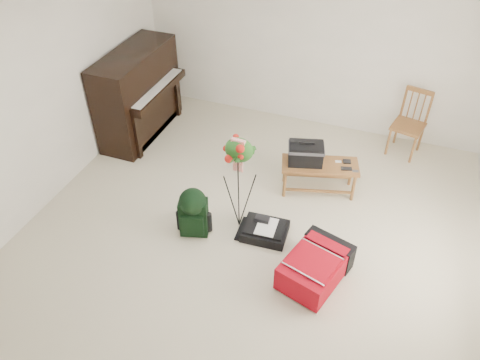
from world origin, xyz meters
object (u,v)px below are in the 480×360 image
at_px(black_duffel, 265,230).
at_px(green_backpack, 193,210).
at_px(red_suitcase, 316,263).
at_px(bench, 311,155).
at_px(flower_stand, 239,185).
at_px(dining_chair, 409,124).
at_px(piano, 139,95).

distance_m(black_duffel, green_backpack, 0.85).
bearing_deg(red_suitcase, bench, 123.97).
distance_m(green_backpack, flower_stand, 0.59).
bearing_deg(flower_stand, black_duffel, -4.06).
relative_size(red_suitcase, black_duffel, 1.68).
height_order(dining_chair, green_backpack, dining_chair).
xyz_separation_m(dining_chair, black_duffel, (-1.30, -2.24, -0.37)).
height_order(green_backpack, flower_stand, flower_stand).
bearing_deg(piano, green_backpack, -45.88).
bearing_deg(red_suitcase, green_backpack, -167.97).
bearing_deg(black_duffel, dining_chair, 56.06).
bearing_deg(black_duffel, flower_stand, 167.35).
height_order(red_suitcase, black_duffel, red_suitcase).
distance_m(bench, green_backpack, 1.61).
height_order(bench, black_duffel, bench).
height_order(piano, bench, piano).
xyz_separation_m(piano, green_backpack, (1.60, -1.65, -0.26)).
xyz_separation_m(piano, bench, (2.61, -0.41, -0.09)).
relative_size(red_suitcase, green_backpack, 1.43).
xyz_separation_m(red_suitcase, black_duffel, (-0.67, 0.36, -0.10)).
bearing_deg(black_duffel, bench, 72.26).
height_order(red_suitcase, green_backpack, green_backpack).
xyz_separation_m(piano, dining_chair, (3.67, 0.83, -0.15)).
bearing_deg(flower_stand, bench, 63.26).
bearing_deg(bench, black_duffel, -119.72).
distance_m(bench, dining_chair, 1.63).
distance_m(piano, flower_stand, 2.45).
xyz_separation_m(bench, black_duffel, (-0.25, -1.00, -0.43)).
xyz_separation_m(red_suitcase, flower_stand, (-1.00, 0.41, 0.44)).
height_order(red_suitcase, flower_stand, flower_stand).
relative_size(dining_chair, black_duffel, 1.75).
height_order(bench, red_suitcase, bench).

